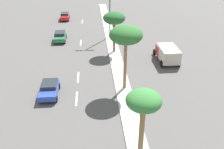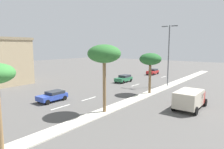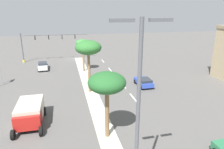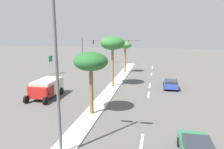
{
  "view_description": "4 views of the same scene",
  "coord_description": "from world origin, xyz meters",
  "px_view_note": "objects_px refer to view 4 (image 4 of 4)",
  "views": [
    {
      "loc": [
        -3.39,
        -1.98,
        14.67
      ],
      "look_at": [
        -1.32,
        21.83,
        2.13
      ],
      "focal_mm": 39.37,
      "sensor_mm": 36.0,
      "label": 1
    },
    {
      "loc": [
        13.77,
        5.93,
        7.24
      ],
      "look_at": [
        -3.41,
        28.32,
        3.26
      ],
      "focal_mm": 32.09,
      "sensor_mm": 36.0,
      "label": 2
    },
    {
      "loc": [
        3.33,
        49.19,
        11.14
      ],
      "look_at": [
        -3.55,
        20.39,
        1.83
      ],
      "focal_mm": 32.48,
      "sensor_mm": 36.0,
      "label": 3
    },
    {
      "loc": [
        -6.11,
        52.71,
        8.2
      ],
      "look_at": [
        -0.73,
        27.03,
        2.83
      ],
      "focal_mm": 34.3,
      "sensor_mm": 36.0,
      "label": 4
    }
  ],
  "objects_px": {
    "palm_tree_inboard": "(125,46)",
    "palm_tree_trailing": "(91,62)",
    "traffic_signal_gantry": "(98,47)",
    "sedan_blue_leading": "(171,84)",
    "sedan_white_rear": "(92,65)",
    "street_lamp_leading": "(56,61)",
    "sedan_green_mid": "(197,149)",
    "palm_tree_rear": "(113,44)",
    "box_truck": "(46,88)",
    "directional_road_sign": "(51,61)"
  },
  "relations": [
    {
      "from": "palm_tree_rear",
      "to": "box_truck",
      "type": "distance_m",
      "value": 11.19
    },
    {
      "from": "traffic_signal_gantry",
      "to": "sedan_white_rear",
      "type": "relative_size",
      "value": 3.46
    },
    {
      "from": "sedan_white_rear",
      "to": "box_truck",
      "type": "height_order",
      "value": "box_truck"
    },
    {
      "from": "street_lamp_leading",
      "to": "sedan_green_mid",
      "type": "bearing_deg",
      "value": -172.17
    },
    {
      "from": "traffic_signal_gantry",
      "to": "sedan_blue_leading",
      "type": "height_order",
      "value": "traffic_signal_gantry"
    },
    {
      "from": "directional_road_sign",
      "to": "palm_tree_rear",
      "type": "bearing_deg",
      "value": 154.37
    },
    {
      "from": "box_truck",
      "to": "palm_tree_rear",
      "type": "bearing_deg",
      "value": -134.81
    },
    {
      "from": "palm_tree_trailing",
      "to": "sedan_green_mid",
      "type": "bearing_deg",
      "value": 145.8
    },
    {
      "from": "directional_road_sign",
      "to": "palm_tree_inboard",
      "type": "bearing_deg",
      "value": -161.81
    },
    {
      "from": "palm_tree_inboard",
      "to": "palm_tree_trailing",
      "type": "distance_m",
      "value": 21.88
    },
    {
      "from": "traffic_signal_gantry",
      "to": "palm_tree_rear",
      "type": "xyz_separation_m",
      "value": [
        -8.2,
        21.35,
        2.1
      ]
    },
    {
      "from": "sedan_white_rear",
      "to": "street_lamp_leading",
      "type": "bearing_deg",
      "value": 103.43
    },
    {
      "from": "palm_tree_rear",
      "to": "sedan_white_rear",
      "type": "distance_m",
      "value": 17.0
    },
    {
      "from": "palm_tree_rear",
      "to": "palm_tree_trailing",
      "type": "height_order",
      "value": "palm_tree_rear"
    },
    {
      "from": "palm_tree_rear",
      "to": "sedan_green_mid",
      "type": "xyz_separation_m",
      "value": [
        -9.04,
        17.11,
        -5.6
      ]
    },
    {
      "from": "palm_tree_inboard",
      "to": "box_truck",
      "type": "distance_m",
      "value": 19.68
    },
    {
      "from": "traffic_signal_gantry",
      "to": "directional_road_sign",
      "type": "height_order",
      "value": "traffic_signal_gantry"
    },
    {
      "from": "palm_tree_inboard",
      "to": "street_lamp_leading",
      "type": "bearing_deg",
      "value": 89.96
    },
    {
      "from": "palm_tree_inboard",
      "to": "palm_tree_rear",
      "type": "distance_m",
      "value": 10.85
    },
    {
      "from": "traffic_signal_gantry",
      "to": "sedan_white_rear",
      "type": "xyz_separation_m",
      "value": [
        -0.69,
        7.18,
        -3.55
      ]
    },
    {
      "from": "box_truck",
      "to": "sedan_green_mid",
      "type": "bearing_deg",
      "value": 147.94
    },
    {
      "from": "directional_road_sign",
      "to": "palm_tree_trailing",
      "type": "bearing_deg",
      "value": 127.57
    },
    {
      "from": "palm_tree_inboard",
      "to": "palm_tree_trailing",
      "type": "relative_size",
      "value": 0.99
    },
    {
      "from": "sedan_blue_leading",
      "to": "street_lamp_leading",
      "type": "bearing_deg",
      "value": 66.54
    },
    {
      "from": "box_truck",
      "to": "street_lamp_leading",
      "type": "bearing_deg",
      "value": 122.77
    },
    {
      "from": "directional_road_sign",
      "to": "palm_tree_trailing",
      "type": "height_order",
      "value": "palm_tree_trailing"
    },
    {
      "from": "street_lamp_leading",
      "to": "sedan_green_mid",
      "type": "xyz_separation_m",
      "value": [
        -8.8,
        -1.21,
        -5.6
      ]
    },
    {
      "from": "sedan_white_rear",
      "to": "sedan_blue_leading",
      "type": "distance_m",
      "value": 20.95
    },
    {
      "from": "sedan_green_mid",
      "to": "traffic_signal_gantry",
      "type": "bearing_deg",
      "value": -65.85
    },
    {
      "from": "directional_road_sign",
      "to": "palm_tree_inboard",
      "type": "height_order",
      "value": "palm_tree_inboard"
    },
    {
      "from": "palm_tree_inboard",
      "to": "palm_tree_rear",
      "type": "bearing_deg",
      "value": 88.63
    },
    {
      "from": "palm_tree_trailing",
      "to": "sedan_white_rear",
      "type": "bearing_deg",
      "value": -73.05
    },
    {
      "from": "sedan_white_rear",
      "to": "sedan_blue_leading",
      "type": "bearing_deg",
      "value": 139.64
    },
    {
      "from": "street_lamp_leading",
      "to": "traffic_signal_gantry",
      "type": "bearing_deg",
      "value": -77.98
    },
    {
      "from": "street_lamp_leading",
      "to": "sedan_blue_leading",
      "type": "xyz_separation_m",
      "value": [
        -8.21,
        -18.91,
        -5.65
      ]
    },
    {
      "from": "palm_tree_trailing",
      "to": "street_lamp_leading",
      "type": "bearing_deg",
      "value": 90.48
    },
    {
      "from": "palm_tree_rear",
      "to": "sedan_green_mid",
      "type": "relative_size",
      "value": 1.81
    },
    {
      "from": "directional_road_sign",
      "to": "street_lamp_leading",
      "type": "distance_m",
      "value": 28.37
    },
    {
      "from": "directional_road_sign",
      "to": "sedan_blue_leading",
      "type": "xyz_separation_m",
      "value": [
        -21.69,
        5.76,
        -1.83
      ]
    },
    {
      "from": "traffic_signal_gantry",
      "to": "sedan_white_rear",
      "type": "distance_m",
      "value": 8.04
    },
    {
      "from": "traffic_signal_gantry",
      "to": "palm_tree_trailing",
      "type": "height_order",
      "value": "traffic_signal_gantry"
    },
    {
      "from": "palm_tree_rear",
      "to": "palm_tree_trailing",
      "type": "relative_size",
      "value": 1.2
    },
    {
      "from": "palm_tree_trailing",
      "to": "palm_tree_inboard",
      "type": "bearing_deg",
      "value": -90.21
    },
    {
      "from": "palm_tree_trailing",
      "to": "sedan_green_mid",
      "type": "xyz_separation_m",
      "value": [
        -8.86,
        6.02,
        -4.48
      ]
    },
    {
      "from": "palm_tree_inboard",
      "to": "street_lamp_leading",
      "type": "height_order",
      "value": "street_lamp_leading"
    },
    {
      "from": "sedan_white_rear",
      "to": "box_truck",
      "type": "bearing_deg",
      "value": 91.37
    },
    {
      "from": "traffic_signal_gantry",
      "to": "sedan_green_mid",
      "type": "distance_m",
      "value": 42.29
    },
    {
      "from": "directional_road_sign",
      "to": "sedan_white_rear",
      "type": "distance_m",
      "value": 9.85
    },
    {
      "from": "sedan_green_mid",
      "to": "box_truck",
      "type": "relative_size",
      "value": 0.76
    },
    {
      "from": "sedan_green_mid",
      "to": "street_lamp_leading",
      "type": "bearing_deg",
      "value": 7.83
    }
  ]
}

